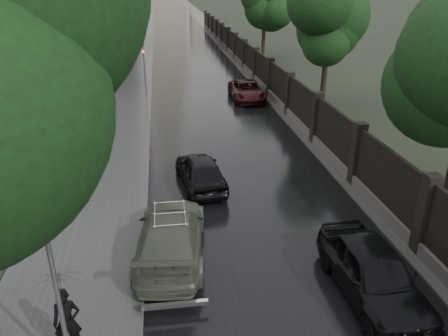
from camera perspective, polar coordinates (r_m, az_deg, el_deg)
fence_right at (r=39.07m, az=3.54°, el=13.45°), size 0.45×75.72×2.70m
tree_left_far at (r=36.06m, az=-16.72°, el=18.47°), size 4.25×4.25×7.39m
tree_right_b at (r=29.77m, az=13.50°, el=17.27°), size 4.08×4.08×7.01m
tree_right_c at (r=46.95m, az=5.31°, el=20.00°), size 4.08×4.08×7.01m
lamp_post at (r=9.22m, az=-21.15°, el=-13.89°), size 0.25×0.12×5.11m
traffic_light at (r=31.16m, az=-10.38°, el=13.03°), size 0.16×0.32×4.00m
volga_sedan at (r=13.73m, az=-6.94°, el=-8.67°), size 2.52×5.17×1.45m
hatchback_left at (r=18.00m, az=-3.10°, el=-0.38°), size 2.12×4.17×1.36m
car_right_near at (r=12.69m, az=18.91°, el=-12.80°), size 1.92×4.53×1.53m
car_right_far at (r=31.10m, az=3.01°, el=10.07°), size 2.22×4.73×1.31m
pedestrian_umbrella at (r=10.34m, az=-20.52°, el=-14.61°), size 1.09×1.10×2.61m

